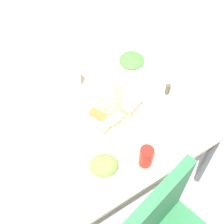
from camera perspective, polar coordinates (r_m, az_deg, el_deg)
ground_plane at (r=2.30m, az=-0.26°, el=-11.13°), size 6.00×6.00×0.00m
dining_table at (r=1.75m, az=-0.33°, el=-2.49°), size 1.11×0.84×0.70m
pide_platter at (r=1.70m, az=0.57°, el=0.29°), size 0.30×0.30×0.04m
salad_plate_greens at (r=1.52m, az=-1.47°, el=-9.68°), size 0.19×0.19×0.07m
salad_plate_rice at (r=1.94m, az=3.54°, el=9.21°), size 0.20×0.20×0.05m
soda_can at (r=1.51m, az=6.03°, el=-8.10°), size 0.07×0.07×0.12m
drinking_glass at (r=1.80m, az=-6.79°, el=6.09°), size 0.07×0.07×0.11m
paper_napkin at (r=1.74m, az=-13.44°, el=-0.72°), size 0.16×0.16×0.00m
fork at (r=1.75m, az=-13.71°, el=-0.24°), size 0.17×0.04×0.00m
spoon at (r=1.73m, az=-13.22°, el=-1.06°), size 0.16×0.04×0.00m
condiment_caddy at (r=1.80m, az=10.28°, el=3.82°), size 0.10×0.10×0.08m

